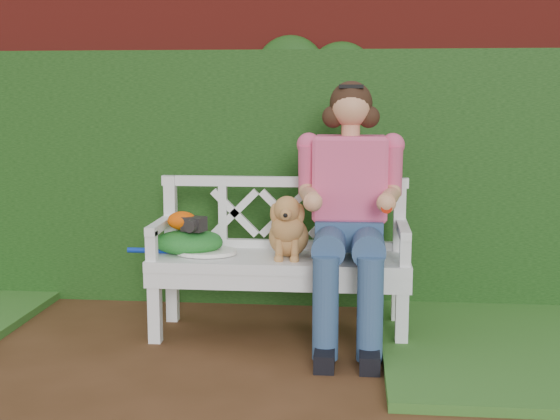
{
  "coord_description": "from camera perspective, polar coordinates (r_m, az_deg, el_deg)",
  "views": [
    {
      "loc": [
        0.93,
        -3.3,
        1.41
      ],
      "look_at": [
        0.51,
        0.96,
        0.75
      ],
      "focal_mm": 48.0,
      "sensor_mm": 36.0,
      "label": 1
    }
  ],
  "objects": [
    {
      "name": "green_bag",
      "position": [
        4.47,
        -6.99,
        -2.41
      ],
      "size": [
        0.5,
        0.45,
        0.14
      ],
      "primitive_type": null,
      "rotation": [
        0.0,
        0.0,
        0.4
      ],
      "color": "green",
      "rests_on": "garden_bench"
    },
    {
      "name": "garden_bench",
      "position": [
        4.44,
        0.0,
        -6.51
      ],
      "size": [
        1.64,
        0.77,
        0.48
      ],
      "primitive_type": null,
      "rotation": [
        0.0,
        0.0,
        0.11
      ],
      "color": "white",
      "rests_on": "ground"
    },
    {
      "name": "ground",
      "position": [
        3.71,
        -9.6,
        -13.74
      ],
      "size": [
        60.0,
        60.0,
        0.0
      ],
      "primitive_type": "plane",
      "color": "#3F2612"
    },
    {
      "name": "camera_item",
      "position": [
        4.41,
        -6.57,
        -1.06
      ],
      "size": [
        0.15,
        0.13,
        0.09
      ],
      "primitive_type": "cube",
      "rotation": [
        0.0,
        0.0,
        -0.34
      ],
      "color": "black",
      "rests_on": "green_bag"
    },
    {
      "name": "ivy_hedge",
      "position": [
        5.1,
        -4.92,
        2.42
      ],
      "size": [
        10.0,
        0.18,
        1.7
      ],
      "primitive_type": "cube",
      "color": "#27541A",
      "rests_on": "ground"
    },
    {
      "name": "dog",
      "position": [
        4.31,
        0.64,
        -1.18
      ],
      "size": [
        0.31,
        0.38,
        0.37
      ],
      "primitive_type": null,
      "rotation": [
        0.0,
        0.0,
        -0.19
      ],
      "color": "brown",
      "rests_on": "garden_bench"
    },
    {
      "name": "baseball_glove",
      "position": [
        4.45,
        -7.47,
        -0.81
      ],
      "size": [
        0.19,
        0.15,
        0.11
      ],
      "primitive_type": "ellipsoid",
      "rotation": [
        0.0,
        0.0,
        -0.1
      ],
      "color": "#DC4A04",
      "rests_on": "green_bag"
    },
    {
      "name": "tennis_racket",
      "position": [
        4.44,
        -6.05,
        -3.16
      ],
      "size": [
        0.74,
        0.53,
        0.03
      ],
      "primitive_type": null,
      "rotation": [
        0.0,
        0.0,
        -0.39
      ],
      "color": "silver",
      "rests_on": "garden_bench"
    },
    {
      "name": "brick_wall",
      "position": [
        5.29,
        -4.52,
        5.38
      ],
      "size": [
        10.0,
        0.3,
        2.2
      ],
      "primitive_type": "cube",
      "color": "maroon",
      "rests_on": "ground"
    },
    {
      "name": "seated_woman",
      "position": [
        4.3,
        5.31,
        -0.07
      ],
      "size": [
        0.67,
        0.88,
        1.51
      ],
      "primitive_type": null,
      "rotation": [
        0.0,
        0.0,
        0.04
      ],
      "color": "#D2504E",
      "rests_on": "ground"
    }
  ]
}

